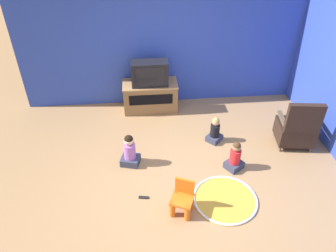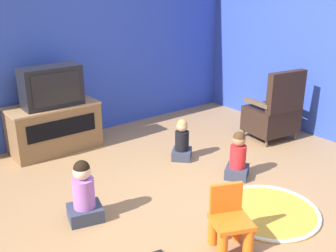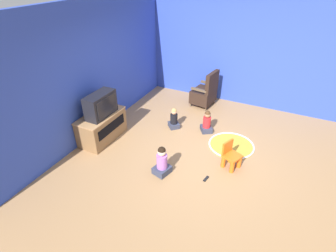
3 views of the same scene
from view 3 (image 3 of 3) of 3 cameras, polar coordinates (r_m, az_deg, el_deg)
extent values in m
plane|color=#9E754C|center=(5.45, 6.87, -5.84)|extent=(30.00, 30.00, 0.00)
cube|color=#2D47B2|center=(5.82, -16.41, 11.33)|extent=(5.76, 0.12, 2.79)
cube|color=#2D47B2|center=(7.16, 17.27, 15.01)|extent=(0.12, 5.52, 2.79)
cube|color=brown|center=(5.86, -14.19, -0.14)|extent=(1.08, 0.54, 0.60)
cube|color=#A97C50|center=(5.72, -14.57, 2.30)|extent=(1.11, 0.55, 0.02)
cube|color=black|center=(5.67, -12.14, -0.18)|extent=(0.87, 0.01, 0.22)
cube|color=black|center=(5.56, -14.47, 4.49)|extent=(0.72, 0.31, 0.49)
cube|color=black|center=(5.47, -13.15, 4.17)|extent=(0.59, 0.02, 0.38)
cylinder|color=brown|center=(7.57, 6.95, 6.16)|extent=(0.04, 0.04, 0.10)
cylinder|color=brown|center=(7.15, 4.97, 4.66)|extent=(0.04, 0.04, 0.10)
cylinder|color=brown|center=(7.40, 10.02, 5.26)|extent=(0.04, 0.04, 0.10)
cylinder|color=brown|center=(6.98, 8.18, 3.68)|extent=(0.04, 0.04, 0.10)
cube|color=black|center=(7.17, 7.66, 6.55)|extent=(0.68, 0.61, 0.35)
cube|color=black|center=(6.91, 9.59, 9.35)|extent=(0.60, 0.18, 0.53)
cube|color=brown|center=(7.29, 8.82, 9.24)|extent=(0.13, 0.45, 0.05)
cube|color=brown|center=(6.84, 6.76, 7.81)|extent=(0.13, 0.45, 0.05)
cylinder|color=orange|center=(5.03, 13.78, -8.50)|extent=(0.09, 0.09, 0.27)
cylinder|color=orange|center=(5.18, 15.26, -7.41)|extent=(0.09, 0.09, 0.27)
cylinder|color=orange|center=(5.11, 11.97, -7.42)|extent=(0.09, 0.09, 0.27)
cylinder|color=orange|center=(5.26, 13.48, -6.39)|extent=(0.09, 0.09, 0.27)
cube|color=orange|center=(5.07, 13.79, -6.39)|extent=(0.39, 0.39, 0.04)
cube|color=orange|center=(5.04, 12.84, -4.43)|extent=(0.27, 0.14, 0.25)
cylinder|color=gold|center=(5.78, 13.62, -4.10)|extent=(0.97, 0.97, 0.01)
torus|color=silver|center=(5.78, 13.62, -4.06)|extent=(0.97, 0.97, 0.04)
cube|color=#33384C|center=(6.20, 1.27, 0.21)|extent=(0.34, 0.34, 0.11)
cylinder|color=black|center=(6.11, 1.29, 1.61)|extent=(0.17, 0.17, 0.24)
sphere|color=tan|center=(6.02, 1.32, 3.13)|extent=(0.14, 0.14, 0.14)
sphere|color=tan|center=(6.01, 1.32, 3.33)|extent=(0.13, 0.13, 0.13)
cube|color=#33384C|center=(4.92, -1.30, -9.52)|extent=(0.35, 0.33, 0.13)
cylinder|color=#A566BF|center=(4.79, -1.33, -7.68)|extent=(0.20, 0.20, 0.28)
sphere|color=beige|center=(4.65, -1.36, -5.65)|extent=(0.16, 0.16, 0.16)
sphere|color=black|center=(4.63, -1.37, -5.38)|extent=(0.15, 0.15, 0.15)
cube|color=#33384C|center=(6.12, 8.32, -0.63)|extent=(0.36, 0.35, 0.12)
cylinder|color=red|center=(6.02, 8.46, 0.86)|extent=(0.18, 0.18, 0.25)
sphere|color=#9E7051|center=(5.92, 8.61, 2.47)|extent=(0.14, 0.14, 0.14)
sphere|color=#472D19|center=(5.91, 8.63, 2.69)|extent=(0.13, 0.13, 0.13)
cube|color=black|center=(4.87, 8.28, -11.29)|extent=(0.16, 0.07, 0.02)
camera|label=1|loc=(4.29, 67.95, 19.96)|focal=35.00mm
camera|label=2|loc=(2.63, 47.65, -9.57)|focal=42.00mm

